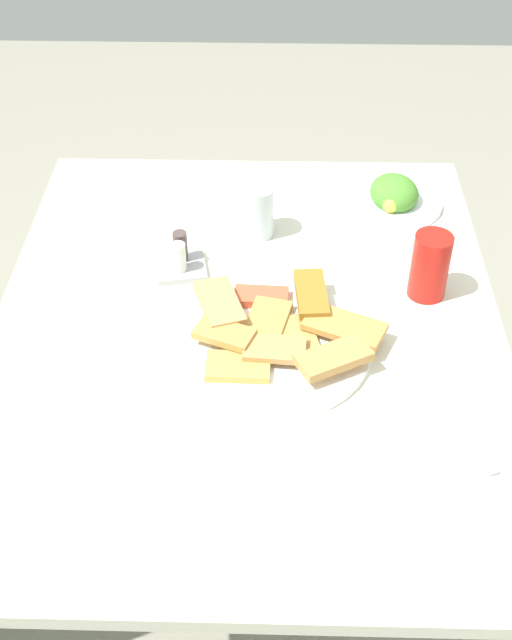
# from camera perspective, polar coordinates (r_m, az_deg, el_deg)

# --- Properties ---
(ground_plane) EXTENTS (6.00, 6.00, 0.00)m
(ground_plane) POSITION_cam_1_polar(r_m,az_deg,el_deg) (1.98, -0.46, -16.81)
(ground_plane) COLOR gray
(dining_table) EXTENTS (1.09, 0.87, 0.75)m
(dining_table) POSITION_cam_1_polar(r_m,az_deg,el_deg) (1.46, -0.59, -2.80)
(dining_table) COLOR silver
(dining_table) RESTS_ON ground_plane
(pide_platter) EXTENTS (0.33, 0.36, 0.05)m
(pide_platter) POSITION_cam_1_polar(r_m,az_deg,el_deg) (1.36, 1.19, -1.21)
(pide_platter) COLOR white
(pide_platter) RESTS_ON dining_table
(salad_plate_greens) EXTENTS (0.20, 0.20, 0.07)m
(salad_plate_greens) POSITION_cam_1_polar(r_m,az_deg,el_deg) (1.71, 9.44, 8.36)
(salad_plate_greens) COLOR white
(salad_plate_greens) RESTS_ON dining_table
(soda_can) EXTENTS (0.09, 0.09, 0.12)m
(soda_can) POSITION_cam_1_polar(r_m,az_deg,el_deg) (1.46, 11.86, 3.65)
(soda_can) COLOR red
(soda_can) RESTS_ON dining_table
(drinking_glass) EXTENTS (0.06, 0.06, 0.10)m
(drinking_glass) POSITION_cam_1_polar(r_m,az_deg,el_deg) (1.59, 0.09, 7.50)
(drinking_glass) COLOR silver
(drinking_glass) RESTS_ON dining_table
(paper_napkin) EXTENTS (0.13, 0.13, 0.00)m
(paper_napkin) POSITION_cam_1_polar(r_m,az_deg,el_deg) (1.28, 15.06, -7.29)
(paper_napkin) COLOR white
(paper_napkin) RESTS_ON dining_table
(fork) EXTENTS (0.18, 0.08, 0.00)m
(fork) POSITION_cam_1_polar(r_m,az_deg,el_deg) (1.28, 15.88, -7.16)
(fork) COLOR silver
(fork) RESTS_ON paper_napkin
(spoon) EXTENTS (0.17, 0.06, 0.00)m
(spoon) POSITION_cam_1_polar(r_m,az_deg,el_deg) (1.27, 14.30, -7.18)
(spoon) COLOR silver
(spoon) RESTS_ON paper_napkin
(condiment_caddy) EXTENTS (0.10, 0.10, 0.07)m
(condiment_caddy) POSITION_cam_1_polar(r_m,az_deg,el_deg) (1.52, -5.23, 4.12)
(condiment_caddy) COLOR #B2B2B7
(condiment_caddy) RESTS_ON dining_table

